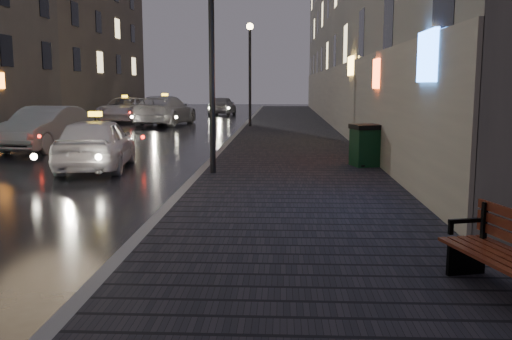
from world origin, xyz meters
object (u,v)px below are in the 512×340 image
Objects in this scene: lamp_far at (250,61)px; taxi_far at (125,109)px; taxi_mid at (165,110)px; car_far at (222,106)px; lamp_near at (212,34)px; car_left_mid at (45,128)px; trash_bin at (366,145)px; taxi_near at (96,143)px; bench at (512,255)px.

lamp_far is 10.33m from taxi_far.
taxi_mid is 11.09m from car_far.
car_left_mid is (-6.74, 6.08, -2.72)m from lamp_near.
lamp_far is at bearing 61.95° from car_left_mid.
car_left_mid is 15.68m from taxi_far.
lamp_far reaches higher than car_far.
car_far is (-6.85, 28.28, 0.00)m from trash_bin.
car_far is (0.45, 28.24, -0.01)m from taxi_near.
taxi_near is 20.83m from taxi_far.
taxi_mid reaches higher than taxi_near.
car_left_mid is at bearing 90.20° from taxi_mid.
taxi_near is (-3.37, 1.42, -2.77)m from lamp_near.
bench is at bearing 116.51° from taxi_mid.
taxi_far is at bearing 110.68° from lamp_near.
lamp_far reaches higher than taxi_far.
taxi_far is (-12.11, 20.30, 0.04)m from trash_bin.
lamp_far is 15.22m from taxi_near.
taxi_near is 0.74× the size of taxi_mid.
trash_bin is at bearing -58.79° from taxi_far.
lamp_near is 19.63m from taxi_mid.
car_left_mid is 1.11× the size of car_far.
lamp_near is 4.59m from taxi_near.
taxi_far is at bearing -83.95° from taxi_near.
bench is at bearing -67.26° from taxi_far.
taxi_near is (-7.30, 0.03, 0.01)m from trash_bin.
trash_bin is (3.93, -14.61, -2.77)m from lamp_far.
trash_bin is 0.26× the size of car_far.
taxi_mid is at bearing 88.56° from car_left_mid.
trash_bin is 0.20× the size of taxi_far.
trash_bin is at bearing 125.07° from taxi_mid.
lamp_far is 0.97× the size of taxi_far.
taxi_near is at bearing 103.30° from taxi_mid.
taxi_far reaches higher than taxi_near.
lamp_far reaches higher than trash_bin.
bench is (4.06, -8.09, -2.91)m from lamp_near.
car_left_mid is (-10.67, 4.69, 0.06)m from trash_bin.
trash_bin is at bearing -17.60° from car_left_mid.
lamp_near is 16.00m from lamp_far.
bench is (4.06, -24.09, -2.91)m from lamp_far.
lamp_near is 1.00× the size of lamp_far.
taxi_mid reaches higher than car_left_mid.
lamp_far reaches higher than car_left_mid.
lamp_far is 1.13× the size of car_left_mid.
car_left_mid is 0.86× the size of taxi_far.
lamp_far is at bearing 89.56° from trash_bin.
taxi_far is (-12.25, 29.78, 0.18)m from bench.
lamp_near is 4.75× the size of trash_bin.
lamp_near reaches higher than bench.
taxi_near reaches higher than car_far.
trash_bin is 7.30m from taxi_near.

